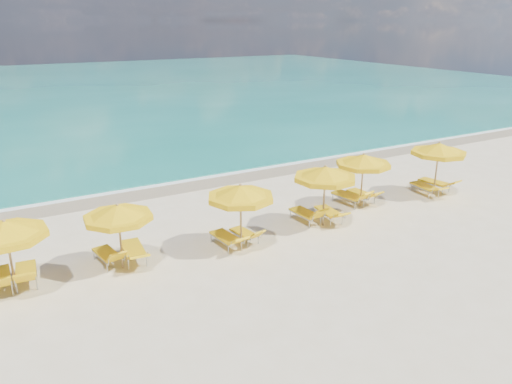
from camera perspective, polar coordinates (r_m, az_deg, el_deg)
ground_plane at (r=19.57m, az=2.19°, el=-4.57°), size 120.00×120.00×0.00m
ocean at (r=64.38m, az=-21.45°, el=10.73°), size 120.00×80.00×0.30m
wet_sand_band at (r=25.74m, az=-6.55°, el=1.18°), size 120.00×2.60×0.01m
foam_line at (r=26.45m, az=-7.24°, el=1.64°), size 120.00×1.20×0.03m
whitecap_near at (r=33.31m, az=-22.87°, el=3.91°), size 14.00×0.36×0.05m
whitecap_far at (r=43.65m, az=-5.66°, el=8.58°), size 18.00×0.30×0.05m
umbrella_2 at (r=16.21m, az=-26.71°, el=-3.94°), size 3.06×3.06×2.42m
umbrella_3 at (r=16.65m, az=-15.51°, el=-2.36°), size 2.83×2.83×2.29m
umbrella_4 at (r=17.50m, az=-1.78°, el=-0.15°), size 2.57×2.57×2.44m
umbrella_5 at (r=19.63m, az=7.91°, el=2.04°), size 3.14×3.14×2.53m
umbrella_6 at (r=22.14m, az=12.18°, el=3.49°), size 2.71×2.71×2.42m
umbrella_7 at (r=24.63m, az=20.17°, el=4.58°), size 2.88×2.88×2.55m
lounger_2_left at (r=17.37m, az=-27.18°, el=-9.15°), size 0.69×1.90×0.91m
lounger_2_right at (r=17.39m, az=-24.75°, el=-8.77°), size 0.81×1.90×0.86m
lounger_3_left at (r=17.70m, az=-16.52°, el=-7.27°), size 0.84×1.81×0.83m
lounger_3_right at (r=17.74m, az=-13.79°, el=-6.88°), size 0.87×2.16×0.76m
lounger_4_left at (r=18.24m, az=-3.38°, el=-5.64°), size 0.77×1.91×0.78m
lounger_4_right at (r=18.67m, az=-1.27°, el=-5.10°), size 0.76×1.65×0.73m
lounger_5_left at (r=20.46m, az=5.73°, el=-2.85°), size 0.73×1.88×0.92m
lounger_5_right at (r=20.77m, az=8.35°, el=-2.67°), size 0.82×1.95×0.75m
lounger_6_left at (r=22.70m, az=10.57°, el=-0.83°), size 0.95×2.03×0.92m
lounger_6_right at (r=23.24m, az=11.99°, el=-0.53°), size 0.70×1.85×0.76m
lounger_7_left at (r=24.95m, az=18.77°, el=0.24°), size 0.84×2.04×0.71m
lounger_7_right at (r=25.74m, az=19.79°, el=0.70°), size 0.95×2.05×0.77m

